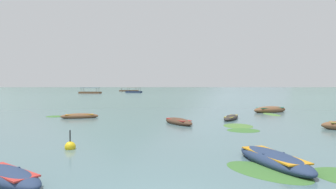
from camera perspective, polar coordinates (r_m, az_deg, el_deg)
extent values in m
plane|color=slate|center=(1506.50, -1.90, 1.51)|extent=(6000.00, 6000.00, 0.00)
cone|color=slate|center=(2098.84, -27.78, 4.44)|extent=(817.04, 817.04, 225.81)
cone|color=#56665B|center=(1874.16, -9.88, 8.97)|extent=(1384.18, 1384.18, 487.07)
cone|color=slate|center=(2306.71, 9.68, 7.33)|extent=(1407.37, 1407.37, 466.17)
cone|color=#56665B|center=(2619.28, 29.39, 5.81)|extent=(1704.14, 1704.14, 407.50)
ellipsoid|color=navy|center=(11.88, 19.96, -11.90)|extent=(2.26, 4.39, 0.62)
cube|color=orange|center=(11.83, 19.97, -11.02)|extent=(1.63, 3.16, 0.05)
cube|color=navy|center=(11.82, 19.97, -10.79)|extent=(0.91, 0.28, 0.04)
ellipsoid|color=brown|center=(35.05, 19.35, -2.87)|extent=(4.67, 3.07, 0.85)
cube|color=#197A56|center=(35.03, 19.35, -2.46)|extent=(3.36, 2.21, 0.05)
cube|color=brown|center=(35.03, 19.35, -2.38)|extent=(0.46, 0.96, 0.04)
ellipsoid|color=#2D2826|center=(26.60, 12.26, -4.46)|extent=(2.56, 3.87, 0.48)
cube|color=olive|center=(26.59, 12.26, -4.15)|extent=(1.84, 2.78, 0.05)
cube|color=#2D2826|center=(26.58, 12.26, -4.04)|extent=(0.64, 0.37, 0.04)
ellipsoid|color=brown|center=(28.27, -16.93, -4.09)|extent=(3.55, 1.73, 0.55)
cube|color=orange|center=(28.25, -16.93, -3.76)|extent=(2.56, 1.25, 0.05)
cube|color=brown|center=(28.24, -16.93, -3.66)|extent=(0.23, 0.69, 0.04)
ellipsoid|color=#4C3323|center=(22.83, 2.07, -5.35)|extent=(2.62, 3.68, 0.58)
cube|color=#B22D28|center=(22.81, 2.07, -4.91)|extent=(1.89, 2.65, 0.05)
cube|color=#4C3323|center=(22.80, 2.07, -4.79)|extent=(0.71, 0.42, 0.04)
ellipsoid|color=navy|center=(10.49, -28.88, -13.94)|extent=(3.32, 2.96, 0.55)
cube|color=#B22D28|center=(10.44, -28.89, -13.07)|extent=(2.39, 2.13, 0.05)
cube|color=navy|center=(10.43, -28.89, -12.80)|extent=(0.52, 0.63, 0.04)
cube|color=brown|center=(169.33, -7.68, 0.70)|extent=(11.40, 5.90, 0.90)
cylinder|color=#4C4742|center=(171.22, -6.36, 1.09)|extent=(0.10, 0.10, 1.80)
cylinder|color=#4C4742|center=(168.42, -6.23, 1.09)|extent=(0.10, 0.10, 1.80)
cylinder|color=#4C4742|center=(170.33, -9.11, 1.08)|extent=(0.10, 0.10, 1.80)
cylinder|color=#4C4742|center=(167.51, -9.03, 1.07)|extent=(0.10, 0.10, 1.80)
cube|color=beige|center=(169.31, -7.68, 1.39)|extent=(9.57, 4.95, 0.12)
cube|color=brown|center=(124.23, -15.00, 0.33)|extent=(9.39, 4.91, 0.90)
cylinder|color=#4C4742|center=(124.72, -16.64, 0.84)|extent=(0.10, 0.10, 1.80)
cylinder|color=#4C4742|center=(126.75, -16.17, 0.86)|extent=(0.10, 0.10, 1.80)
cylinder|color=#4C4742|center=(121.72, -13.80, 0.85)|extent=(0.10, 0.10, 1.80)
cylinder|color=#4C4742|center=(123.80, -13.36, 0.86)|extent=(0.10, 0.10, 1.80)
cube|color=#334C75|center=(124.20, -15.01, 1.27)|extent=(7.89, 4.13, 0.12)
cube|color=navy|center=(134.94, -6.68, 0.48)|extent=(7.79, 5.30, 0.90)
cylinder|color=#4C4742|center=(135.12, -7.94, 0.95)|extent=(0.10, 0.10, 1.80)
cylinder|color=#4C4742|center=(137.12, -7.52, 0.96)|extent=(0.10, 0.10, 1.80)
cylinder|color=#4C4742|center=(132.75, -5.82, 0.95)|extent=(0.10, 0.10, 1.80)
cylinder|color=#4C4742|center=(134.78, -5.42, 0.96)|extent=(0.10, 0.10, 1.80)
cube|color=#9E998E|center=(134.91, -6.68, 1.34)|extent=(6.54, 4.45, 0.12)
sphere|color=yellow|center=(14.60, -18.61, -9.69)|extent=(0.51, 0.51, 0.51)
cylinder|color=black|center=(14.53, -18.62, -8.17)|extent=(0.06, 0.06, 0.79)
ellipsoid|color=#477033|center=(32.30, 19.59, -3.70)|extent=(1.32, 3.59, 0.14)
ellipsoid|color=#38662D|center=(10.91, 18.70, -14.12)|extent=(3.33, 3.68, 0.14)
ellipsoid|color=#38662D|center=(30.39, -21.23, -4.05)|extent=(2.13, 2.00, 0.14)
ellipsoid|color=#38662D|center=(20.14, 14.52, -6.83)|extent=(2.31, 2.13, 0.14)
ellipsoid|color=#477033|center=(22.27, 13.56, -6.02)|extent=(2.37, 2.98, 0.14)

